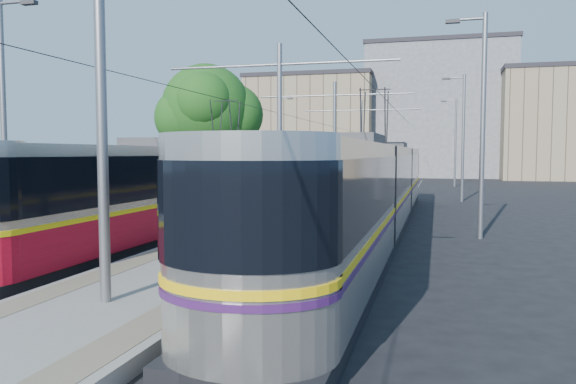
# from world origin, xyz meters

# --- Properties ---
(ground) EXTENTS (160.00, 160.00, 0.00)m
(ground) POSITION_xyz_m (0.00, 0.00, 0.00)
(ground) COLOR black
(ground) RESTS_ON ground
(platform) EXTENTS (4.00, 50.00, 0.30)m
(platform) POSITION_xyz_m (0.00, 17.00, 0.15)
(platform) COLOR gray
(platform) RESTS_ON ground
(tactile_strip_left) EXTENTS (0.70, 50.00, 0.01)m
(tactile_strip_left) POSITION_xyz_m (-1.45, 17.00, 0.30)
(tactile_strip_left) COLOR gray
(tactile_strip_left) RESTS_ON platform
(tactile_strip_right) EXTENTS (0.70, 50.00, 0.01)m
(tactile_strip_right) POSITION_xyz_m (1.45, 17.00, 0.30)
(tactile_strip_right) COLOR gray
(tactile_strip_right) RESTS_ON platform
(rails) EXTENTS (8.71, 70.00, 0.03)m
(rails) POSITION_xyz_m (0.00, 17.00, 0.02)
(rails) COLOR gray
(rails) RESTS_ON ground
(tram_left) EXTENTS (2.43, 31.85, 5.50)m
(tram_left) POSITION_xyz_m (-3.60, 11.49, 1.71)
(tram_left) COLOR black
(tram_left) RESTS_ON ground
(tram_right) EXTENTS (2.43, 31.57, 5.50)m
(tram_right) POSITION_xyz_m (3.60, 8.62, 1.86)
(tram_right) COLOR black
(tram_right) RESTS_ON ground
(catenary) EXTENTS (9.20, 70.00, 7.00)m
(catenary) POSITION_xyz_m (0.00, 14.15, 4.52)
(catenary) COLOR slate
(catenary) RESTS_ON platform
(street_lamps) EXTENTS (15.18, 38.22, 8.00)m
(street_lamps) POSITION_xyz_m (-0.00, 21.00, 4.18)
(street_lamps) COLOR slate
(street_lamps) RESTS_ON ground
(shelter) EXTENTS (0.75, 1.10, 2.28)m
(shelter) POSITION_xyz_m (0.79, 16.20, 1.49)
(shelter) COLOR black
(shelter) RESTS_ON platform
(tree) EXTENTS (5.63, 5.20, 8.18)m
(tree) POSITION_xyz_m (-6.62, 17.29, 5.53)
(tree) COLOR #382314
(tree) RESTS_ON ground
(building_left) EXTENTS (16.32, 12.24, 13.07)m
(building_left) POSITION_xyz_m (-10.00, 60.00, 6.55)
(building_left) COLOR gray
(building_left) RESTS_ON ground
(building_centre) EXTENTS (18.36, 14.28, 17.02)m
(building_centre) POSITION_xyz_m (6.00, 64.00, 8.52)
(building_centre) COLOR gray
(building_centre) RESTS_ON ground
(building_right) EXTENTS (14.28, 10.20, 12.84)m
(building_right) POSITION_xyz_m (20.00, 58.00, 6.43)
(building_right) COLOR gray
(building_right) RESTS_ON ground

